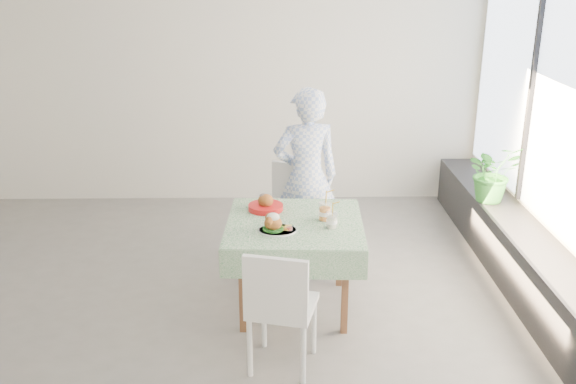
{
  "coord_description": "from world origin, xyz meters",
  "views": [
    {
      "loc": [
        0.71,
        -4.68,
        2.63
      ],
      "look_at": [
        0.79,
        -0.03,
        0.97
      ],
      "focal_mm": 40.0,
      "sensor_mm": 36.0,
      "label": 1
    }
  ],
  "objects_px": {
    "chair_far": "(286,233)",
    "potted_plant": "(493,172)",
    "cafe_table": "(294,255)",
    "chair_near": "(282,330)",
    "main_dish": "(275,225)",
    "juice_cup_orange": "(325,212)",
    "diner": "(306,177)"
  },
  "relations": [
    {
      "from": "chair_far",
      "to": "potted_plant",
      "type": "distance_m",
      "value": 2.03
    },
    {
      "from": "cafe_table",
      "to": "chair_near",
      "type": "bearing_deg",
      "value": -97.39
    },
    {
      "from": "main_dish",
      "to": "juice_cup_orange",
      "type": "relative_size",
      "value": 1.0
    },
    {
      "from": "main_dish",
      "to": "juice_cup_orange",
      "type": "height_order",
      "value": "juice_cup_orange"
    },
    {
      "from": "chair_far",
      "to": "potted_plant",
      "type": "bearing_deg",
      "value": 7.14
    },
    {
      "from": "chair_far",
      "to": "diner",
      "type": "xyz_separation_m",
      "value": [
        0.18,
        0.01,
        0.54
      ]
    },
    {
      "from": "main_dish",
      "to": "potted_plant",
      "type": "distance_m",
      "value": 2.42
    },
    {
      "from": "main_dish",
      "to": "cafe_table",
      "type": "bearing_deg",
      "value": 51.65
    },
    {
      "from": "chair_near",
      "to": "potted_plant",
      "type": "height_order",
      "value": "potted_plant"
    },
    {
      "from": "cafe_table",
      "to": "chair_far",
      "type": "bearing_deg",
      "value": 93.68
    },
    {
      "from": "chair_near",
      "to": "juice_cup_orange",
      "type": "relative_size",
      "value": 3.11
    },
    {
      "from": "main_dish",
      "to": "diner",
      "type": "bearing_deg",
      "value": 75.26
    },
    {
      "from": "diner",
      "to": "juice_cup_orange",
      "type": "relative_size",
      "value": 5.66
    },
    {
      "from": "cafe_table",
      "to": "potted_plant",
      "type": "height_order",
      "value": "potted_plant"
    },
    {
      "from": "chair_far",
      "to": "juice_cup_orange",
      "type": "distance_m",
      "value": 1.02
    },
    {
      "from": "cafe_table",
      "to": "diner",
      "type": "xyz_separation_m",
      "value": [
        0.13,
        0.86,
        0.36
      ]
    },
    {
      "from": "chair_far",
      "to": "juice_cup_orange",
      "type": "relative_size",
      "value": 3.12
    },
    {
      "from": "chair_far",
      "to": "juice_cup_orange",
      "type": "height_order",
      "value": "juice_cup_orange"
    },
    {
      "from": "diner",
      "to": "potted_plant",
      "type": "height_order",
      "value": "diner"
    },
    {
      "from": "diner",
      "to": "main_dish",
      "type": "height_order",
      "value": "diner"
    },
    {
      "from": "cafe_table",
      "to": "potted_plant",
      "type": "relative_size",
      "value": 1.94
    },
    {
      "from": "main_dish",
      "to": "chair_far",
      "type": "bearing_deg",
      "value": 84.82
    },
    {
      "from": "juice_cup_orange",
      "to": "chair_near",
      "type": "bearing_deg",
      "value": -112.13
    },
    {
      "from": "cafe_table",
      "to": "main_dish",
      "type": "bearing_deg",
      "value": -128.35
    },
    {
      "from": "cafe_table",
      "to": "chair_far",
      "type": "relative_size",
      "value": 1.2
    },
    {
      "from": "chair_near",
      "to": "diner",
      "type": "relative_size",
      "value": 0.55
    },
    {
      "from": "chair_near",
      "to": "chair_far",
      "type": "bearing_deg",
      "value": 88.27
    },
    {
      "from": "cafe_table",
      "to": "diner",
      "type": "relative_size",
      "value": 0.66
    },
    {
      "from": "juice_cup_orange",
      "to": "main_dish",
      "type": "bearing_deg",
      "value": -150.3
    },
    {
      "from": "juice_cup_orange",
      "to": "chair_far",
      "type": "bearing_deg",
      "value": 109.55
    },
    {
      "from": "chair_far",
      "to": "juice_cup_orange",
      "type": "xyz_separation_m",
      "value": [
        0.29,
        -0.82,
        0.53
      ]
    },
    {
      "from": "juice_cup_orange",
      "to": "diner",
      "type": "bearing_deg",
      "value": 97.55
    }
  ]
}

